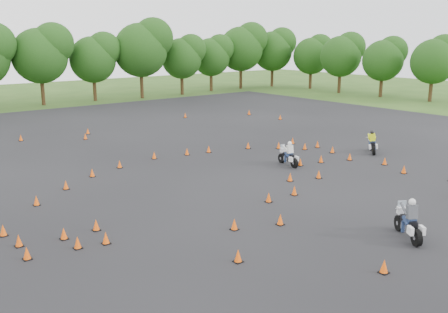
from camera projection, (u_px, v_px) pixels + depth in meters
ground at (274, 195)px, 24.74m from camera, size 140.00×140.00×0.00m
asphalt_pad at (203, 170)px, 29.29m from camera, size 62.00×62.00×0.00m
treeline at (47, 68)px, 51.50m from camera, size 86.76×32.01×10.44m
traffic_cones at (206, 168)px, 28.91m from camera, size 36.49×32.54×0.45m
rider_grey at (409, 218)px, 19.23m from camera, size 1.76×2.16×1.67m
rider_yellow at (373, 141)px, 33.49m from camera, size 1.93×1.80×1.56m
rider_white at (288, 153)px, 30.20m from camera, size 1.01×2.05×1.52m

